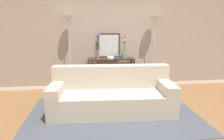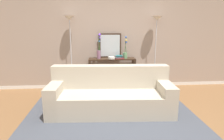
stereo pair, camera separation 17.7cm
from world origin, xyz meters
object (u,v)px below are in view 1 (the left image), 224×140
console_table (111,68)px  wall_mirror (109,46)px  book_row_under_console (101,87)px  floor_lamp_left (69,33)px  vase_tall_flowers (98,50)px  fruit_bowl (110,58)px  couch (112,96)px  floor_lamp_right (155,33)px  vase_short_flowers (124,52)px  book_stack (118,57)px

console_table → wall_mirror: (-0.03, 0.14, 0.59)m
wall_mirror → book_row_under_console: size_ratio=1.40×
floor_lamp_left → vase_tall_flowers: (0.71, 0.01, -0.42)m
vase_tall_flowers → fruit_bowl: bearing=-15.9°
console_table → fruit_bowl: fruit_bowl is taller
couch → book_row_under_console: (-0.13, 1.36, -0.26)m
floor_lamp_left → floor_lamp_right: floor_lamp_right is taller
floor_lamp_right → vase_short_flowers: (-0.79, -0.00, -0.50)m
floor_lamp_left → wall_mirror: bearing=9.2°
fruit_bowl → book_stack: book_stack is taller
book_row_under_console → console_table: bearing=-0.0°
couch → book_stack: size_ratio=10.49×
vase_tall_flowers → floor_lamp_right: bearing=-0.5°
floor_lamp_left → book_stack: (1.22, -0.05, -0.62)m
book_stack → vase_short_flowers: bearing=15.4°
floor_lamp_left → book_row_under_console: bearing=1.7°
couch → book_row_under_console: bearing=95.3°
console_table → vase_short_flowers: (0.34, -0.03, 0.43)m
floor_lamp_left → vase_short_flowers: bearing=-0.2°
book_row_under_console → couch: bearing=-84.7°
couch → vase_tall_flowers: size_ratio=3.74×
floor_lamp_left → vase_tall_flowers: floor_lamp_left is taller
wall_mirror → vase_tall_flowers: bearing=-153.3°
wall_mirror → book_stack: size_ratio=2.77×
book_row_under_console → vase_short_flowers: bearing=-2.6°
couch → floor_lamp_right: bearing=46.6°
floor_lamp_left → fruit_bowl: bearing=-4.3°
console_table → vase_tall_flowers: 0.61m
book_stack → vase_tall_flowers: bearing=173.4°
vase_tall_flowers → vase_short_flowers: (0.68, -0.02, -0.08)m
couch → vase_short_flowers: (0.48, 1.33, 0.68)m
floor_lamp_right → vase_short_flowers: 0.94m
book_stack → book_row_under_console: size_ratio=0.50×
wall_mirror → book_row_under_console: wall_mirror is taller
floor_lamp_left → vase_tall_flowers: bearing=1.0°
floor_lamp_right → fruit_bowl: bearing=-176.2°
couch → vase_short_flowers: size_ratio=4.22×
vase_tall_flowers → book_row_under_console: 1.02m
floor_lamp_right → vase_short_flowers: floor_lamp_right is taller
wall_mirror → vase_short_flowers: bearing=-23.6°
book_stack → wall_mirror: bearing=136.2°
couch → wall_mirror: wall_mirror is taller
floor_lamp_left → vase_short_flowers: (1.38, -0.00, -0.50)m
couch → fruit_bowl: 1.38m
wall_mirror → floor_lamp_right: bearing=-7.9°
console_table → vase_tall_flowers: (-0.33, -0.01, 0.51)m
fruit_bowl → floor_lamp_left: bearing=175.7°
wall_mirror → fruit_bowl: (0.01, -0.24, -0.29)m
couch → console_table: 1.39m
floor_lamp_left → book_row_under_console: size_ratio=4.21×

